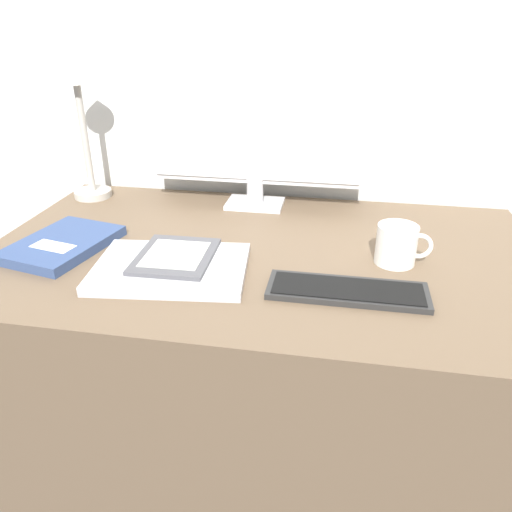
% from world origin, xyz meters
% --- Properties ---
extents(wall_back, '(3.60, 0.05, 2.40)m').
position_xyz_m(wall_back, '(0.00, 0.58, 1.20)').
color(wall_back, silver).
rests_on(wall_back, ground_plane).
extents(desk, '(1.28, 0.76, 0.75)m').
position_xyz_m(desk, '(0.00, 0.14, 0.38)').
color(desk, brown).
rests_on(desk, ground_plane).
extents(monitor, '(0.60, 0.11, 0.48)m').
position_xyz_m(monitor, '(-0.07, 0.43, 1.01)').
color(monitor, silver).
rests_on(monitor, desk).
extents(keyboard, '(0.31, 0.11, 0.01)m').
position_xyz_m(keyboard, '(0.20, -0.02, 0.76)').
color(keyboard, '#282828').
rests_on(keyboard, desk).
extents(laptop, '(0.34, 0.26, 0.02)m').
position_xyz_m(laptop, '(-0.17, 0.00, 0.76)').
color(laptop, '#BCBCC1').
rests_on(laptop, desk).
extents(ereader, '(0.16, 0.20, 0.01)m').
position_xyz_m(ereader, '(-0.17, 0.03, 0.78)').
color(ereader, '#4C4C51').
rests_on(ereader, laptop).
extents(desk_lamp, '(0.11, 0.11, 0.38)m').
position_xyz_m(desk_lamp, '(-0.56, 0.42, 0.99)').
color(desk_lamp, '#BCB7AD').
rests_on(desk_lamp, desk).
extents(notebook, '(0.23, 0.28, 0.02)m').
position_xyz_m(notebook, '(-0.46, 0.07, 0.77)').
color(notebook, '#334775').
rests_on(notebook, desk).
extents(coffee_mug, '(0.12, 0.09, 0.09)m').
position_xyz_m(coffee_mug, '(0.30, 0.13, 0.80)').
color(coffee_mug, white).
rests_on(coffee_mug, desk).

